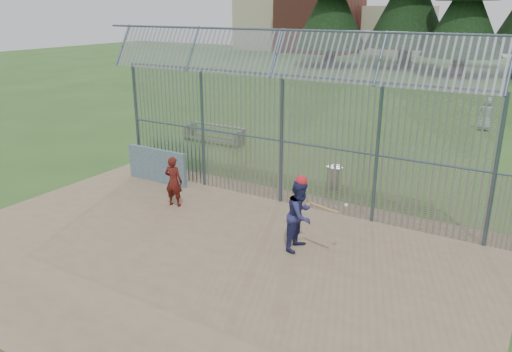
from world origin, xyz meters
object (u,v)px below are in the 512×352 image
Objects in this scene: dugout_wall at (157,165)px; batter at (300,215)px; trash_can at (334,177)px; onlooker at (174,181)px; bleacher at (215,133)px.

batter reaches higher than dugout_wall.
dugout_wall is 1.37× the size of batter.
trash_can is at bearing 13.07° from batter.
batter reaches higher than onlooker.
onlooker is (-4.62, 0.59, -0.13)m from batter.
batter is 11.04m from bleacher.
dugout_wall reaches higher than trash_can.
dugout_wall is 3.05× the size of trash_can.
trash_can reaches higher than bleacher.
batter is 1.16× the size of onlooker.
bleacher is at bearing 47.77° from batter.
trash_can is (3.59, 4.13, -0.43)m from onlooker.
onlooker is 7.76m from bleacher.
bleacher is (-3.44, 6.94, -0.40)m from onlooker.
trash_can is (-1.02, 4.72, -0.55)m from batter.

